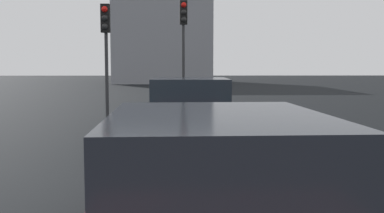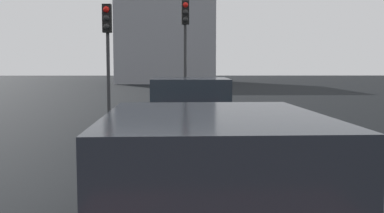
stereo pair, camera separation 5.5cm
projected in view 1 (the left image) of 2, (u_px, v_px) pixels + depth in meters
car_teal_lead at (190, 114)px, 9.92m from camera, size 4.12×2.07×1.53m
car_maroon_second at (215, 204)px, 3.56m from camera, size 4.74×2.16×1.45m
traffic_light_near_left at (184, 32)px, 17.06m from camera, size 0.32×0.30×4.26m
traffic_light_near_right at (106, 37)px, 14.29m from camera, size 0.32×0.29×3.75m
building_facade_left at (164, 42)px, 47.68m from camera, size 11.20×9.70×8.47m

